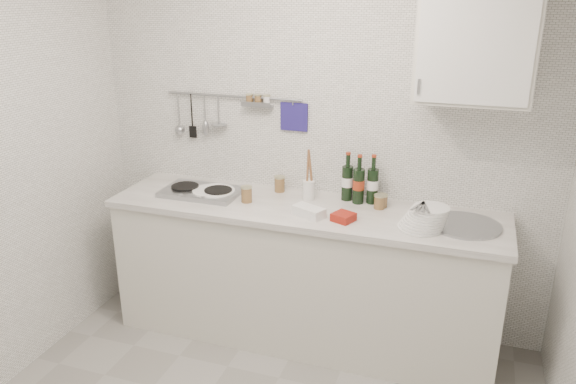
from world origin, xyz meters
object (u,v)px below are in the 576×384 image
object	(u,v)px
wall_cabinet	(477,36)
plate_stack_sink	(425,218)
wine_bottles	(360,178)
plate_stack_hob	(213,193)
utensil_crock	(309,187)

from	to	relation	value
wall_cabinet	plate_stack_sink	world-z (taller)	wall_cabinet
wall_cabinet	wine_bottles	xyz separation A→B (m)	(-0.60, 0.07, -0.87)
plate_stack_sink	wine_bottles	size ratio (longest dim) A/B	0.90
wall_cabinet	plate_stack_hob	bearing A→B (deg)	-175.36
plate_stack_sink	plate_stack_hob	bearing A→B (deg)	176.03
wine_bottles	utensil_crock	bearing A→B (deg)	-170.41
wall_cabinet	wine_bottles	size ratio (longest dim) A/B	2.26
wine_bottles	utensil_crock	world-z (taller)	utensil_crock
utensil_crock	plate_stack_sink	bearing A→B (deg)	-17.30
wall_cabinet	plate_stack_sink	size ratio (longest dim) A/B	2.51
plate_stack_hob	plate_stack_sink	distance (m)	1.36
plate_stack_hob	plate_stack_sink	xyz separation A→B (m)	(1.35, -0.09, 0.04)
wall_cabinet	utensil_crock	size ratio (longest dim) A/B	2.12
wine_bottles	plate_stack_sink	bearing A→B (deg)	-33.36
plate_stack_hob	utensil_crock	size ratio (longest dim) A/B	0.88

